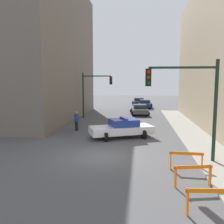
% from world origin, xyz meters
% --- Properties ---
extents(ground_plane, '(120.00, 120.00, 0.00)m').
position_xyz_m(ground_plane, '(0.00, 0.00, 0.00)').
color(ground_plane, '#4C4C4F').
extents(sidewalk_right, '(2.40, 44.00, 0.12)m').
position_xyz_m(sidewalk_right, '(6.20, 0.00, 0.06)').
color(sidewalk_right, gray).
rests_on(sidewalk_right, ground_plane).
extents(building_corner_left, '(14.00, 20.00, 15.32)m').
position_xyz_m(building_corner_left, '(-12.00, 14.00, 7.66)').
color(building_corner_left, '#6B6056').
rests_on(building_corner_left, ground_plane).
extents(traffic_light_near, '(3.64, 0.35, 5.20)m').
position_xyz_m(traffic_light_near, '(4.73, -0.45, 3.53)').
color(traffic_light_near, black).
rests_on(traffic_light_near, sidewalk_right).
extents(traffic_light_far, '(3.44, 0.35, 5.20)m').
position_xyz_m(traffic_light_far, '(-3.30, 14.53, 3.40)').
color(traffic_light_far, black).
rests_on(traffic_light_far, ground_plane).
extents(police_car, '(5.05, 3.55, 1.52)m').
position_xyz_m(police_car, '(0.77, 4.88, 0.72)').
color(police_car, white).
rests_on(police_car, ground_plane).
extents(parked_car_near, '(2.55, 4.46, 1.31)m').
position_xyz_m(parked_car_near, '(2.04, 17.96, 0.67)').
color(parked_car_near, '#474C51').
rests_on(parked_car_near, ground_plane).
extents(parked_car_mid, '(2.49, 4.43, 1.31)m').
position_xyz_m(parked_car_mid, '(2.89, 25.92, 0.67)').
color(parked_car_mid, navy).
rests_on(parked_car_mid, ground_plane).
extents(parked_car_far, '(2.46, 4.41, 1.31)m').
position_xyz_m(parked_car_far, '(1.85, 30.44, 0.67)').
color(parked_car_far, navy).
rests_on(parked_car_far, ground_plane).
extents(pedestrian_crossing, '(0.51, 0.51, 1.66)m').
position_xyz_m(pedestrian_crossing, '(-3.32, 7.16, 0.86)').
color(pedestrian_crossing, black).
rests_on(pedestrian_crossing, ground_plane).
extents(barrier_front, '(1.60, 0.29, 0.90)m').
position_xyz_m(barrier_front, '(4.34, -5.78, 0.62)').
color(barrier_front, orange).
rests_on(barrier_front, ground_plane).
extents(barrier_mid, '(1.58, 0.46, 0.90)m').
position_xyz_m(barrier_mid, '(4.24, -3.61, 0.62)').
color(barrier_mid, orange).
rests_on(barrier_mid, ground_plane).
extents(barrier_back, '(1.60, 0.24, 0.90)m').
position_xyz_m(barrier_back, '(4.32, -1.71, 0.62)').
color(barrier_back, orange).
rests_on(barrier_back, ground_plane).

